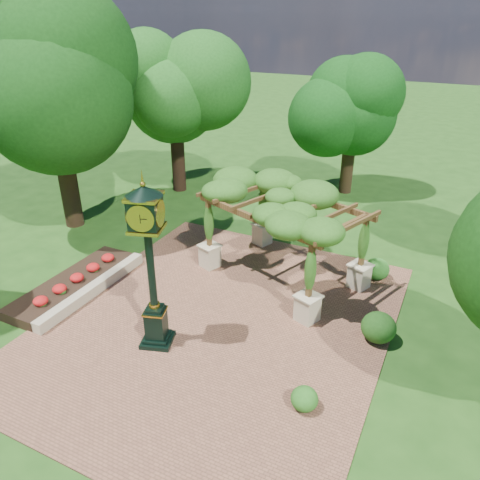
% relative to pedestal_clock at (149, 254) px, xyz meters
% --- Properties ---
extents(ground, '(120.00, 120.00, 0.00)m').
position_rel_pedestal_clock_xyz_m(ground, '(1.12, 0.70, -2.96)').
color(ground, '#1E4714').
rests_on(ground, ground).
extents(brick_plaza, '(10.00, 12.00, 0.04)m').
position_rel_pedestal_clock_xyz_m(brick_plaza, '(1.12, 1.70, -2.94)').
color(brick_plaza, brown).
rests_on(brick_plaza, ground).
extents(border_wall, '(0.35, 5.00, 0.40)m').
position_rel_pedestal_clock_xyz_m(border_wall, '(-3.48, 1.20, -2.76)').
color(border_wall, '#C6B793').
rests_on(border_wall, ground).
extents(flower_bed, '(1.50, 5.00, 0.36)m').
position_rel_pedestal_clock_xyz_m(flower_bed, '(-4.38, 1.20, -2.78)').
color(flower_bed, red).
rests_on(flower_bed, ground).
extents(pedestal_clock, '(1.23, 1.23, 4.95)m').
position_rel_pedestal_clock_xyz_m(pedestal_clock, '(0.00, 0.00, 0.00)').
color(pedestal_clock, black).
rests_on(pedestal_clock, brick_plaza).
extents(pergola, '(6.29, 5.08, 3.43)m').
position_rel_pedestal_clock_xyz_m(pergola, '(1.85, 5.11, -0.14)').
color(pergola, beige).
rests_on(pergola, brick_plaza).
extents(sundial, '(0.59, 0.59, 0.93)m').
position_rel_pedestal_clock_xyz_m(sundial, '(2.00, 8.66, -2.55)').
color(sundial, gray).
rests_on(sundial, ground).
extents(shrub_front, '(0.75, 0.75, 0.61)m').
position_rel_pedestal_clock_xyz_m(shrub_front, '(4.68, -0.53, -2.61)').
color(shrub_front, '#26601B').
rests_on(shrub_front, brick_plaza).
extents(shrub_mid, '(1.02, 1.02, 0.91)m').
position_rel_pedestal_clock_xyz_m(shrub_mid, '(5.75, 2.91, -2.46)').
color(shrub_mid, '#204F16').
rests_on(shrub_mid, brick_plaza).
extents(shrub_back, '(0.89, 0.89, 0.79)m').
position_rel_pedestal_clock_xyz_m(shrub_back, '(5.00, 6.45, -2.52)').
color(shrub_back, '#26641D').
rests_on(shrub_back, brick_plaza).
extents(tree_west_near, '(5.45, 5.45, 10.37)m').
position_rel_pedestal_clock_xyz_m(tree_west_near, '(-8.28, 5.32, 4.17)').
color(tree_west_near, '#362315').
rests_on(tree_west_near, ground).
extents(tree_west_far, '(4.65, 4.65, 7.79)m').
position_rel_pedestal_clock_xyz_m(tree_west_far, '(-6.49, 11.30, 2.39)').
color(tree_west_far, black).
rests_on(tree_west_far, ground).
extents(tree_north, '(3.81, 3.81, 6.72)m').
position_rel_pedestal_clock_xyz_m(tree_north, '(1.63, 14.90, 1.65)').
color(tree_north, '#342414').
rests_on(tree_north, ground).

